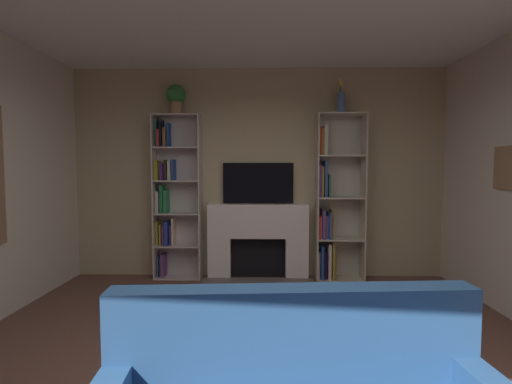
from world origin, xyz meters
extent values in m
cube|color=tan|center=(0.00, 2.73, 1.43)|extent=(5.18, 0.06, 2.86)
cube|color=#977551|center=(2.51, 1.34, 1.51)|extent=(0.03, 0.39, 0.43)
cube|color=#50623D|center=(2.50, 1.34, 1.51)|extent=(0.01, 0.33, 0.37)
cube|color=white|center=(-0.53, 2.59, 0.28)|extent=(0.31, 0.23, 0.56)
cube|color=white|center=(0.53, 2.59, 0.28)|extent=(0.31, 0.23, 0.56)
cube|color=white|center=(0.00, 2.59, 0.79)|extent=(1.36, 0.23, 0.46)
cube|color=black|center=(0.00, 2.66, 0.28)|extent=(0.75, 0.08, 0.56)
cube|color=#625A55|center=(0.00, 2.32, 0.01)|extent=(1.46, 0.30, 0.03)
cube|color=black|center=(0.00, 2.67, 1.30)|extent=(0.96, 0.06, 0.55)
cube|color=beige|center=(-1.40, 2.57, 1.11)|extent=(0.02, 0.26, 2.22)
cube|color=beige|center=(-0.78, 2.57, 1.11)|extent=(0.02, 0.26, 2.22)
cube|color=beige|center=(-1.09, 2.70, 1.11)|extent=(0.64, 0.02, 2.22)
cube|color=beige|center=(-1.09, 2.57, 0.01)|extent=(0.60, 0.26, 0.02)
cube|color=#2D4F92|center=(-1.37, 2.60, 0.15)|extent=(0.02, 0.16, 0.27)
cube|color=brown|center=(-1.34, 2.61, 0.15)|extent=(0.02, 0.15, 0.25)
cube|color=#5E3A73|center=(-1.30, 2.59, 0.17)|extent=(0.04, 0.20, 0.31)
cube|color=beige|center=(-1.09, 2.57, 0.44)|extent=(0.60, 0.26, 0.02)
cube|color=olive|center=(-1.37, 2.60, 0.61)|extent=(0.03, 0.18, 0.32)
cube|color=olive|center=(-1.33, 2.60, 0.60)|extent=(0.03, 0.16, 0.28)
cube|color=#62346B|center=(-1.28, 2.59, 0.59)|extent=(0.03, 0.19, 0.27)
cube|color=#223C95|center=(-1.24, 2.58, 0.62)|extent=(0.04, 0.21, 0.33)
cube|color=#5B3380|center=(-1.19, 2.61, 0.59)|extent=(0.02, 0.16, 0.27)
cube|color=beige|center=(-1.16, 2.59, 0.64)|extent=(0.02, 0.19, 0.37)
cube|color=beige|center=(-1.09, 2.57, 0.89)|extent=(0.60, 0.26, 0.02)
cube|color=beige|center=(-1.36, 2.60, 1.04)|extent=(0.04, 0.18, 0.29)
cube|color=#20793B|center=(-1.30, 2.60, 1.08)|extent=(0.04, 0.18, 0.37)
cube|color=#2B794F|center=(-1.25, 2.59, 1.05)|extent=(0.04, 0.20, 0.31)
cube|color=beige|center=(-1.09, 2.57, 1.33)|extent=(0.60, 0.26, 0.02)
cube|color=olive|center=(-1.36, 2.58, 1.47)|extent=(0.04, 0.22, 0.27)
cube|color=#502678|center=(-1.31, 2.61, 1.45)|extent=(0.04, 0.15, 0.23)
cube|color=black|center=(-1.25, 2.61, 1.48)|extent=(0.04, 0.14, 0.28)
cube|color=beige|center=(-1.20, 2.61, 1.47)|extent=(0.04, 0.15, 0.27)
cube|color=navy|center=(-1.15, 2.60, 1.48)|extent=(0.03, 0.17, 0.28)
cube|color=beige|center=(-1.09, 2.57, 1.78)|extent=(0.60, 0.26, 0.02)
cube|color=#2B6E52|center=(-1.37, 2.61, 1.97)|extent=(0.03, 0.15, 0.38)
cube|color=#B72E2A|center=(-1.33, 2.58, 1.90)|extent=(0.03, 0.21, 0.23)
cube|color=black|center=(-1.30, 2.59, 1.97)|extent=(0.02, 0.19, 0.37)
cube|color=brown|center=(-1.26, 2.60, 1.92)|extent=(0.04, 0.16, 0.26)
cube|color=navy|center=(-1.21, 2.60, 1.95)|extent=(0.03, 0.16, 0.32)
cube|color=beige|center=(-1.09, 2.57, 2.21)|extent=(0.60, 0.26, 0.02)
cube|color=beige|center=(0.78, 2.54, 1.11)|extent=(0.02, 0.33, 2.22)
cube|color=beige|center=(1.40, 2.54, 1.11)|extent=(0.02, 0.33, 2.22)
cube|color=beige|center=(1.09, 2.70, 1.11)|extent=(0.64, 0.02, 2.22)
cube|color=beige|center=(1.09, 2.54, 0.01)|extent=(0.60, 0.33, 0.02)
cube|color=beige|center=(0.82, 2.57, 0.19)|extent=(0.03, 0.24, 0.35)
cube|color=#1B4496|center=(0.86, 2.55, 0.24)|extent=(0.04, 0.27, 0.44)
cube|color=black|center=(0.90, 2.57, 0.21)|extent=(0.04, 0.23, 0.38)
cube|color=beige|center=(0.96, 2.56, 0.25)|extent=(0.04, 0.25, 0.47)
cube|color=olive|center=(1.01, 2.55, 0.26)|extent=(0.03, 0.27, 0.49)
cube|color=#A37E2E|center=(1.04, 2.59, 0.17)|extent=(0.02, 0.20, 0.31)
cube|color=beige|center=(1.09, 2.54, 0.55)|extent=(0.60, 0.33, 0.02)
cube|color=#B73735|center=(0.82, 2.56, 0.72)|extent=(0.04, 0.26, 0.30)
cube|color=#543F72|center=(0.87, 2.55, 0.76)|extent=(0.04, 0.27, 0.38)
cube|color=#59407B|center=(0.92, 2.56, 0.72)|extent=(0.03, 0.25, 0.31)
cube|color=navy|center=(0.95, 2.55, 0.74)|extent=(0.03, 0.27, 0.35)
cube|color=olive|center=(0.99, 2.58, 0.76)|extent=(0.03, 0.21, 0.38)
cube|color=beige|center=(1.09, 2.54, 1.11)|extent=(0.60, 0.33, 0.02)
cube|color=#633677|center=(0.82, 2.56, 1.33)|extent=(0.03, 0.26, 0.43)
cube|color=olive|center=(0.86, 2.57, 1.32)|extent=(0.03, 0.22, 0.41)
cube|color=#335189|center=(0.90, 2.58, 1.36)|extent=(0.04, 0.22, 0.48)
cube|color=#2E644D|center=(0.95, 2.59, 1.27)|extent=(0.03, 0.20, 0.30)
cube|color=beige|center=(1.09, 2.54, 1.66)|extent=(0.60, 0.33, 0.02)
cube|color=red|center=(0.82, 2.57, 1.86)|extent=(0.02, 0.23, 0.37)
cube|color=olive|center=(0.85, 2.58, 1.85)|extent=(0.03, 0.20, 0.36)
cube|color=beige|center=(0.89, 2.59, 1.87)|extent=(0.04, 0.20, 0.39)
cube|color=beige|center=(1.09, 2.54, 2.21)|extent=(0.60, 0.33, 0.02)
cylinder|color=#9D794F|center=(-1.09, 2.55, 2.30)|extent=(0.16, 0.16, 0.16)
sphere|color=#2C7836|center=(-1.09, 2.55, 2.48)|extent=(0.26, 0.26, 0.26)
cylinder|color=#5274A2|center=(1.09, 2.55, 2.36)|extent=(0.11, 0.11, 0.27)
cylinder|color=#4C7F3F|center=(1.08, 2.56, 2.57)|extent=(0.01, 0.01, 0.16)
sphere|color=yellow|center=(1.08, 2.56, 2.65)|extent=(0.05, 0.05, 0.05)
cylinder|color=#4C7F3F|center=(1.09, 2.57, 2.55)|extent=(0.01, 0.01, 0.12)
sphere|color=yellow|center=(1.09, 2.57, 2.61)|extent=(0.05, 0.05, 0.05)
cylinder|color=#4C7F3F|center=(1.07, 2.54, 2.55)|extent=(0.01, 0.01, 0.12)
sphere|color=yellow|center=(1.07, 2.54, 2.61)|extent=(0.04, 0.04, 0.04)
cube|color=#305C8E|center=(0.22, -0.63, 0.66)|extent=(1.83, 0.28, 0.50)
cube|color=#956954|center=(0.24, -0.20, 0.35)|extent=(0.86, 0.49, 0.04)
cylinder|color=#956954|center=(-0.16, 0.02, 0.17)|extent=(0.05, 0.05, 0.33)
cylinder|color=#956954|center=(0.65, 0.02, 0.17)|extent=(0.05, 0.05, 0.33)
camera|label=1|loc=(0.07, -2.44, 1.50)|focal=26.17mm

